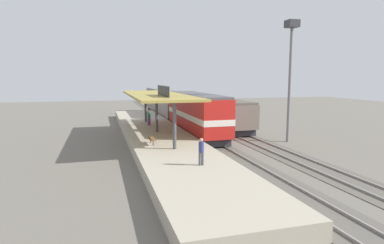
# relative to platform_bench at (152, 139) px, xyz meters

# --- Properties ---
(ground_plane) EXTENTS (120.00, 120.00, 0.00)m
(ground_plane) POSITION_rel_platform_bench_xyz_m (8.00, 5.76, -1.34)
(ground_plane) COLOR #666056
(track_near) EXTENTS (3.20, 110.00, 0.16)m
(track_near) POSITION_rel_platform_bench_xyz_m (6.00, 5.76, -1.31)
(track_near) COLOR #565249
(track_near) RESTS_ON ground
(track_far) EXTENTS (3.20, 110.00, 0.16)m
(track_far) POSITION_rel_platform_bench_xyz_m (10.60, 5.76, -1.31)
(track_far) COLOR #565249
(track_far) RESTS_ON ground
(platform) EXTENTS (6.00, 44.00, 0.90)m
(platform) POSITION_rel_platform_bench_xyz_m (1.40, 5.76, -0.89)
(platform) COLOR #A89E89
(platform) RESTS_ON ground
(station_canopy) EXTENTS (5.20, 18.00, 4.70)m
(station_canopy) POSITION_rel_platform_bench_xyz_m (1.40, 5.67, 3.19)
(station_canopy) COLOR #47474C
(station_canopy) RESTS_ON platform
(platform_bench) EXTENTS (0.44, 1.70, 0.50)m
(platform_bench) POSITION_rel_platform_bench_xyz_m (0.00, 0.00, 0.00)
(platform_bench) COLOR #333338
(platform_bench) RESTS_ON platform
(locomotive) EXTENTS (2.93, 14.43, 4.44)m
(locomotive) POSITION_rel_platform_bench_xyz_m (6.00, 7.43, 1.07)
(locomotive) COLOR #28282D
(locomotive) RESTS_ON track_near
(passenger_carriage_single) EXTENTS (2.90, 20.00, 4.24)m
(passenger_carriage_single) POSITION_rel_platform_bench_xyz_m (6.00, 25.43, 0.97)
(passenger_carriage_single) COLOR #28282D
(passenger_carriage_single) RESTS_ON track_near
(freight_car) EXTENTS (2.80, 12.00, 3.54)m
(freight_car) POSITION_rel_platform_bench_xyz_m (10.60, 10.41, 0.63)
(freight_car) COLOR #28282D
(freight_car) RESTS_ON track_far
(light_mast) EXTENTS (1.10, 1.10, 11.70)m
(light_mast) POSITION_rel_platform_bench_xyz_m (13.80, 1.88, 7.05)
(light_mast) COLOR slate
(light_mast) RESTS_ON ground
(person_waiting) EXTENTS (0.34, 0.34, 1.71)m
(person_waiting) POSITION_rel_platform_bench_xyz_m (1.33, 10.61, 0.51)
(person_waiting) COLOR #663375
(person_waiting) RESTS_ON platform
(person_walking) EXTENTS (0.34, 0.34, 1.71)m
(person_walking) POSITION_rel_platform_bench_xyz_m (1.96, -7.24, 0.51)
(person_walking) COLOR #4C4C51
(person_walking) RESTS_ON platform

